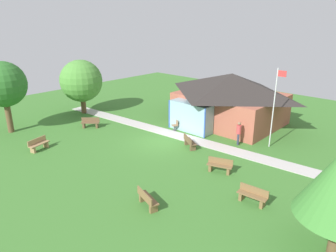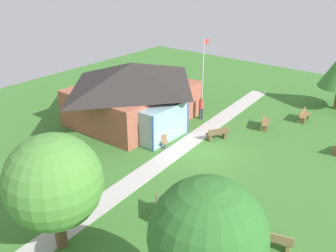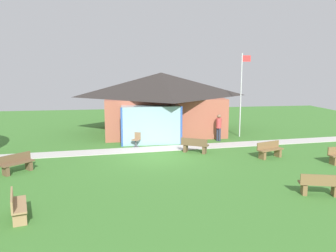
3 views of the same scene
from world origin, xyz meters
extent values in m
plane|color=#3D752D|center=(0.00, 0.00, 0.00)|extent=(44.00, 44.00, 0.00)
cube|color=#A35642|center=(1.20, 7.39, 1.31)|extent=(8.08, 6.64, 2.63)
pyramid|color=#2D2826|center=(1.20, 7.39, 3.48)|extent=(9.08, 7.64, 1.71)
cube|color=#8CB2BF|center=(-0.01, 3.47, 1.18)|extent=(3.63, 1.20, 2.36)
cylinder|color=#3359B2|center=(-1.83, 2.87, 1.18)|extent=(0.12, 0.12, 2.36)
cylinder|color=#3359B2|center=(1.81, 2.87, 1.18)|extent=(0.12, 0.12, 2.36)
cube|color=#BCB7B2|center=(0.00, 1.85, 0.01)|extent=(25.74, 3.26, 0.03)
cylinder|color=silver|center=(6.24, 4.65, 2.82)|extent=(0.08, 0.08, 5.63)
cube|color=red|center=(6.54, 4.65, 5.28)|extent=(0.60, 0.02, 0.40)
cube|color=brown|center=(4.70, -6.23, 0.20)|extent=(0.27, 0.43, 0.39)
cube|color=brown|center=(-6.64, -1.69, 0.45)|extent=(1.40, 1.34, 0.06)
cube|color=brown|center=(-6.23, -1.32, 0.20)|extent=(0.39, 0.40, 0.39)
cube|color=brown|center=(-7.04, -2.07, 0.20)|extent=(0.39, 0.40, 0.39)
cube|color=brown|center=(-6.77, -1.55, 0.66)|extent=(1.14, 1.07, 0.36)
cube|color=brown|center=(5.80, -1.04, 0.45)|extent=(1.56, 0.91, 0.06)
cube|color=brown|center=(6.32, -0.86, 0.20)|extent=(0.28, 0.43, 0.39)
cube|color=brown|center=(5.28, -1.23, 0.20)|extent=(0.28, 0.43, 0.39)
cube|color=brown|center=(5.74, -0.86, 0.66)|extent=(1.44, 0.55, 0.36)
cube|color=brown|center=(8.83, -2.71, 0.45)|extent=(1.53, 0.55, 0.06)
cube|color=brown|center=(9.37, -2.67, 0.20)|extent=(0.19, 0.41, 0.39)
cube|color=brown|center=(8.28, -2.76, 0.20)|extent=(0.19, 0.41, 0.39)
cube|color=brown|center=(8.81, -2.52, 0.66)|extent=(1.50, 0.17, 0.36)
cube|color=#9E7A51|center=(-5.32, -6.77, 0.45)|extent=(0.80, 1.56, 0.06)
cube|color=#9E7A51|center=(-5.45, -6.23, 0.20)|extent=(0.43, 0.26, 0.39)
cube|color=#9E7A51|center=(-5.18, -7.30, 0.20)|extent=(0.43, 0.26, 0.39)
cube|color=#9E7A51|center=(-5.50, -6.81, 0.66)|extent=(0.43, 1.47, 0.36)
cube|color=brown|center=(2.15, 0.70, 0.45)|extent=(1.52, 1.14, 0.06)
cube|color=brown|center=(1.68, 0.98, 0.20)|extent=(0.34, 0.43, 0.39)
cube|color=brown|center=(2.63, 0.42, 0.20)|extent=(0.34, 0.43, 0.39)
cube|color=brown|center=(2.06, 0.54, 0.66)|extent=(1.32, 0.81, 0.36)
cube|color=#8C6B4C|center=(-1.01, 2.62, 0.44)|extent=(0.60, 0.60, 0.04)
cube|color=#8C6B4C|center=(-0.91, 2.79, 0.66)|extent=(0.40, 0.26, 0.40)
cylinder|color=#4C4C51|center=(-1.01, 2.62, 0.21)|extent=(0.10, 0.10, 0.42)
cylinder|color=#4C4C51|center=(-1.01, 2.62, 0.01)|extent=(0.36, 0.36, 0.02)
cylinder|color=#2D3347|center=(4.43, 3.40, 0.42)|extent=(0.14, 0.14, 0.85)
cylinder|color=#2D3347|center=(4.33, 3.55, 0.42)|extent=(0.14, 0.14, 0.85)
cylinder|color=#BF3F3F|center=(4.38, 3.48, 1.18)|extent=(0.34, 0.34, 0.65)
sphere|color=#846047|center=(4.38, 3.48, 1.62)|extent=(0.24, 0.24, 0.24)
cylinder|color=brown|center=(-10.76, 0.36, 0.83)|extent=(0.48, 0.48, 1.66)
sphere|color=#4C8C38|center=(-10.76, 0.36, 3.14)|extent=(3.93, 3.93, 3.93)
sphere|color=#2D6B28|center=(-10.51, -6.62, 3.92)|extent=(3.53, 3.53, 3.53)
camera|label=1|loc=(14.76, -15.34, 8.77)|focal=33.11mm
camera|label=2|loc=(-18.25, -11.28, 11.33)|focal=41.73mm
camera|label=3|loc=(-2.32, -17.71, 4.72)|focal=37.14mm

